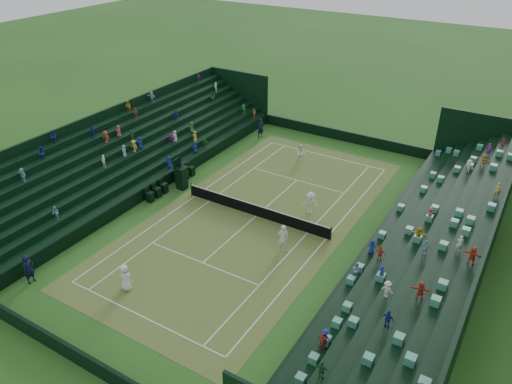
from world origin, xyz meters
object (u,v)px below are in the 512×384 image
Objects in this scene: umpire_chair at (181,175)px; player_near_east at (283,238)px; player_near_west at (125,278)px; tennis_net at (256,210)px; player_far_west at (301,154)px; player_far_east at (310,203)px.

player_near_east is (10.78, -3.23, -0.19)m from umpire_chair.
tennis_net is at bearing -101.19° from player_near_west.
player_near_east is at bearing -125.89° from player_near_west.
player_far_west is (0.96, 20.22, -0.03)m from player_near_west.
umpire_chair is 1.65× the size of player_far_east.
player_near_east is at bearing -70.21° from player_far_west.
player_near_east is (5.92, 7.94, 0.15)m from player_near_west.
player_near_west reaches higher than tennis_net.
player_far_east is at bearing -111.36° from player_near_west.
player_far_west is at bearing -91.88° from player_near_west.
umpire_chair is at bearing -124.95° from player_far_west.
tennis_net is at bearing -84.43° from player_far_west.
player_near_west is 0.85× the size of player_near_east.
tennis_net is 5.85× the size of player_near_east.
player_near_west is 1.00× the size of player_far_east.
player_far_west is at bearing -99.96° from player_near_east.
player_near_west is at bearing -136.54° from player_far_east.
umpire_chair is 1.39× the size of player_near_east.
player_near_west is at bearing -102.02° from tennis_net.
umpire_chair reaches higher than player_far_west.
tennis_net is 7.17× the size of player_far_west.
tennis_net is 4.20× the size of umpire_chair.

